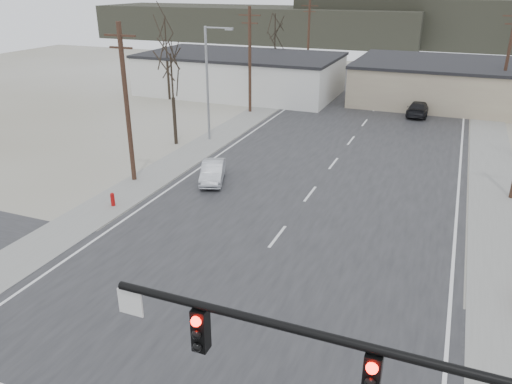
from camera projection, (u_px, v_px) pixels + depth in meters
ground at (206, 330)px, 18.87m from camera, size 140.00×140.00×0.00m
main_road at (314, 188)px, 31.66m from camera, size 18.00×110.00×0.05m
cross_road at (206, 330)px, 18.86m from camera, size 90.00×10.00×0.04m
sidewalk_left at (203, 147)px, 39.57m from camera, size 3.00×90.00×0.06m
sidewalk_right at (494, 184)px, 32.28m from camera, size 3.00×90.00×0.06m
fire_hydrant at (113, 199)px, 29.02m from camera, size 0.24×0.24×0.87m
building_left_far at (241, 74)px, 57.62m from camera, size 22.30×12.30×4.50m
building_right_far at (483, 84)px, 52.14m from camera, size 26.30×14.30×4.30m
upole_left_b at (126, 102)px, 31.01m from camera, size 2.20×0.30×10.00m
upole_left_c at (250, 59)px, 48.09m from camera, size 2.20×0.30×10.00m
upole_left_d at (308, 38)px, 65.16m from camera, size 2.20×0.30×10.00m
upole_right_b at (507, 61)px, 47.01m from camera, size 2.20×0.30×10.00m
streetlight_main at (209, 78)px, 39.36m from camera, size 2.40×0.25×9.00m
tree_left_near at (172, 79)px, 38.36m from camera, size 3.30×3.30×7.35m
tree_left_far at (275, 33)px, 60.48m from camera, size 3.96×3.96×8.82m
tree_left_mid at (166, 41)px, 52.99m from camera, size 3.96×3.96×8.82m
hill_left at (256, 24)px, 108.05m from camera, size 70.00×18.00×7.00m
hill_center at (510, 25)px, 93.89m from camera, size 80.00×18.00×9.00m
sedan_crossing at (213, 172)px, 32.55m from camera, size 2.68×4.19×1.30m
car_far_a at (419, 108)px, 48.40m from camera, size 2.08×4.83×1.39m
car_far_b at (374, 61)px, 75.69m from camera, size 3.04×4.92×1.56m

